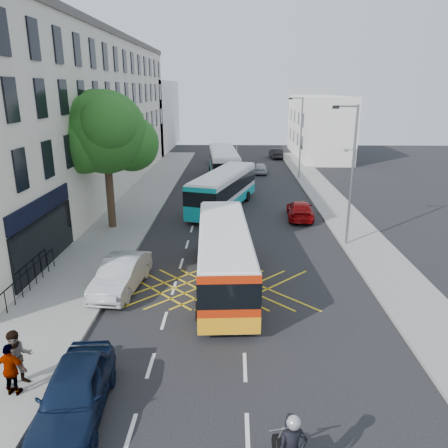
# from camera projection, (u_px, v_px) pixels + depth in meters

# --- Properties ---
(ground) EXTENTS (120.00, 120.00, 0.00)m
(ground) POSITION_uv_depth(u_px,v_px,m) (245.00, 367.00, 14.72)
(ground) COLOR black
(ground) RESTS_ON ground
(pavement_left) EXTENTS (5.00, 70.00, 0.15)m
(pavement_left) POSITION_uv_depth(u_px,v_px,m) (113.00, 227.00, 29.19)
(pavement_left) COLOR gray
(pavement_left) RESTS_ON ground
(pavement_right) EXTENTS (3.00, 70.00, 0.15)m
(pavement_right) POSITION_uv_depth(u_px,v_px,m) (353.00, 229.00, 28.84)
(pavement_right) COLOR gray
(pavement_right) RESTS_ON ground
(terrace_main) EXTENTS (8.30, 45.00, 13.50)m
(terrace_main) POSITION_uv_depth(u_px,v_px,m) (72.00, 116.00, 36.37)
(terrace_main) COLOR beige
(terrace_main) RESTS_ON ground
(terrace_far) EXTENTS (8.00, 20.00, 10.00)m
(terrace_far) POSITION_uv_depth(u_px,v_px,m) (145.00, 116.00, 66.01)
(terrace_far) COLOR silver
(terrace_far) RESTS_ON ground
(building_right) EXTENTS (6.00, 18.00, 8.00)m
(building_right) POSITION_uv_depth(u_px,v_px,m) (318.00, 127.00, 59.09)
(building_right) COLOR silver
(building_right) RESTS_ON ground
(street_tree) EXTENTS (6.30, 5.70, 8.80)m
(street_tree) POSITION_uv_depth(u_px,v_px,m) (105.00, 133.00, 27.31)
(street_tree) COLOR #382619
(street_tree) RESTS_ON pavement_left
(lamp_near) EXTENTS (1.45, 0.15, 8.00)m
(lamp_near) POSITION_uv_depth(u_px,v_px,m) (351.00, 169.00, 24.65)
(lamp_near) COLOR slate
(lamp_near) RESTS_ON pavement_right
(lamp_far) EXTENTS (1.45, 0.15, 8.00)m
(lamp_far) POSITION_uv_depth(u_px,v_px,m) (300.00, 134.00, 43.74)
(lamp_far) COLOR slate
(lamp_far) RESTS_ON pavement_right
(railings) EXTENTS (0.08, 5.60, 1.14)m
(railings) POSITION_uv_depth(u_px,v_px,m) (29.00, 279.00, 19.77)
(railings) COLOR black
(railings) RESTS_ON pavement_left
(bus_near) EXTENTS (2.96, 10.21, 2.84)m
(bus_near) POSITION_uv_depth(u_px,v_px,m) (224.00, 255.00, 20.44)
(bus_near) COLOR silver
(bus_near) RESTS_ON ground
(bus_mid) EXTENTS (5.25, 10.52, 2.89)m
(bus_mid) POSITION_uv_depth(u_px,v_px,m) (223.00, 190.00, 33.55)
(bus_mid) COLOR silver
(bus_mid) RESTS_ON ground
(bus_far) EXTENTS (3.49, 11.25, 3.12)m
(bus_far) POSITION_uv_depth(u_px,v_px,m) (224.00, 164.00, 44.12)
(bus_far) COLOR silver
(bus_far) RESTS_ON ground
(parked_car_blue) EXTENTS (2.13, 4.54, 1.50)m
(parked_car_blue) POSITION_uv_depth(u_px,v_px,m) (74.00, 392.00, 12.37)
(parked_car_blue) COLOR #0D1934
(parked_car_blue) RESTS_ON ground
(parked_car_silver) EXTENTS (2.10, 4.76, 1.52)m
(parked_car_silver) POSITION_uv_depth(u_px,v_px,m) (121.00, 275.00, 20.14)
(parked_car_silver) COLOR #ABAFB3
(parked_car_silver) RESTS_ON ground
(red_hatchback) EXTENTS (2.07, 4.48, 1.27)m
(red_hatchback) POSITION_uv_depth(u_px,v_px,m) (300.00, 210.00, 31.29)
(red_hatchback) COLOR #9D0608
(red_hatchback) RESTS_ON ground
(distant_car_grey) EXTENTS (2.57, 5.19, 1.41)m
(distant_car_grey) POSITION_uv_depth(u_px,v_px,m) (220.00, 158.00, 54.09)
(distant_car_grey) COLOR #3D3E44
(distant_car_grey) RESTS_ON ground
(distant_car_silver) EXTENTS (1.53, 3.54, 1.19)m
(distant_car_silver) POSITION_uv_depth(u_px,v_px,m) (260.00, 168.00, 47.83)
(distant_car_silver) COLOR #B0B2B9
(distant_car_silver) RESTS_ON ground
(distant_car_dark) EXTENTS (1.66, 4.07, 1.31)m
(distant_car_dark) POSITION_uv_depth(u_px,v_px,m) (276.00, 153.00, 58.20)
(distant_car_dark) COLOR black
(distant_car_dark) RESTS_ON ground
(pedestrian_near) EXTENTS (1.15, 1.10, 1.87)m
(pedestrian_near) POSITION_uv_depth(u_px,v_px,m) (18.00, 358.00, 13.34)
(pedestrian_near) COLOR gray
(pedestrian_near) RESTS_ON pavement_left
(pedestrian_far) EXTENTS (1.02, 0.49, 1.68)m
(pedestrian_far) POSITION_uv_depth(u_px,v_px,m) (11.00, 370.00, 12.95)
(pedestrian_far) COLOR gray
(pedestrian_far) RESTS_ON pavement_left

